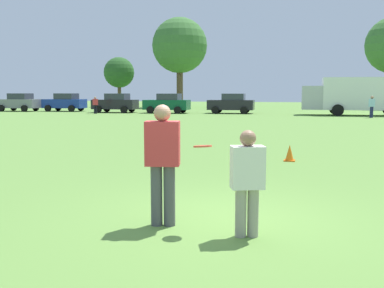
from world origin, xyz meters
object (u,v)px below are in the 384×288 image
object	(u,v)px
parked_car_mid_right	(167,103)
parked_car_near_left	(19,102)
traffic_cone	(290,153)
box_truck	(357,95)
frisbee	(203,146)
player_thrower	(163,158)
parked_car_mid_left	(65,102)
bystander_far_jogger	(372,105)
bystander_field_marshal	(95,104)
parked_car_center	(116,103)
player_defender	(247,178)
parked_car_near_right	(231,103)

from	to	relation	value
parked_car_mid_right	parked_car_near_left	bearing A→B (deg)	-179.41
traffic_cone	box_truck	distance (m)	26.97
frisbee	box_truck	size ratio (longest dim) A/B	0.03
frisbee	traffic_cone	xyz separation A→B (m)	(0.93, 6.86, -1.00)
traffic_cone	player_thrower	bearing A→B (deg)	-102.79
player_thrower	parked_car_near_left	size ratio (longest dim) A/B	0.43
parked_car_mid_left	frisbee	bearing A→B (deg)	-56.14
player_thrower	traffic_cone	xyz separation A→B (m)	(1.55, 6.83, -0.80)
bystander_far_jogger	bystander_field_marshal	world-z (taller)	bystander_far_jogger
player_thrower	parked_car_near_left	bearing A→B (deg)	129.22
player_thrower	parked_car_mid_left	distance (m)	40.57
parked_car_mid_left	box_truck	size ratio (longest dim) A/B	0.50
player_thrower	parked_car_center	world-z (taller)	player_thrower
player_defender	parked_car_near_left	size ratio (longest dim) A/B	0.35
parked_car_center	player_defender	bearing A→B (deg)	-62.30
box_truck	bystander_field_marshal	bearing A→B (deg)	-172.07
traffic_cone	parked_car_near_left	world-z (taller)	parked_car_near_left
player_thrower	player_defender	distance (m)	1.32
parked_car_near_left	box_truck	bearing A→B (deg)	1.08
traffic_cone	parked_car_center	bearing A→B (deg)	124.10
parked_car_center	parked_car_near_right	xyz separation A→B (m)	(11.03, 1.25, 0.00)
box_truck	parked_car_near_left	bearing A→B (deg)	-178.92
parked_car_center	bystander_far_jogger	size ratio (longest dim) A/B	2.55
parked_car_center	parked_car_mid_right	distance (m)	5.15
traffic_cone	parked_car_near_right	distance (m)	27.95
traffic_cone	bystander_far_jogger	world-z (taller)	bystander_far_jogger
parked_car_center	bystander_far_jogger	world-z (taller)	parked_car_center
parked_car_near_right	player_thrower	bearing A→B (deg)	-81.69
traffic_cone	parked_car_center	size ratio (longest dim) A/B	0.11
parked_car_mid_left	bystander_field_marshal	bearing A→B (deg)	-34.66
bystander_far_jogger	player_defender	bearing A→B (deg)	-99.97
traffic_cone	parked_car_center	world-z (taller)	parked_car_center
frisbee	parked_car_mid_left	world-z (taller)	parked_car_mid_left
frisbee	parked_car_center	size ratio (longest dim) A/B	0.06
player_defender	box_truck	xyz separation A→B (m)	(4.50, 33.61, 0.92)
frisbee	parked_car_near_left	world-z (taller)	parked_car_near_left
parked_car_near_left	parked_car_mid_left	xyz separation A→B (m)	(4.58, 1.15, 0.00)
parked_car_near_left	parked_car_mid_right	bearing A→B (deg)	0.59
parked_car_mid_left	bystander_field_marshal	world-z (taller)	parked_car_mid_left
bystander_far_jogger	bystander_field_marshal	distance (m)	23.47
parked_car_near_right	bystander_field_marshal	world-z (taller)	parked_car_near_right
parked_car_near_right	box_truck	xyz separation A→B (m)	(10.76, -0.58, 0.83)
parked_car_near_left	parked_car_near_right	world-z (taller)	same
parked_car_near_right	bystander_field_marshal	bearing A→B (deg)	-162.55
parked_car_center	parked_car_mid_right	world-z (taller)	same
player_thrower	bystander_far_jogger	size ratio (longest dim) A/B	1.09
player_thrower	box_truck	distance (m)	33.93
frisbee	box_truck	bearing A→B (deg)	81.21
parked_car_mid_right	bystander_far_jogger	world-z (taller)	parked_car_mid_right
frisbee	parked_car_mid_right	bearing A→B (deg)	109.16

